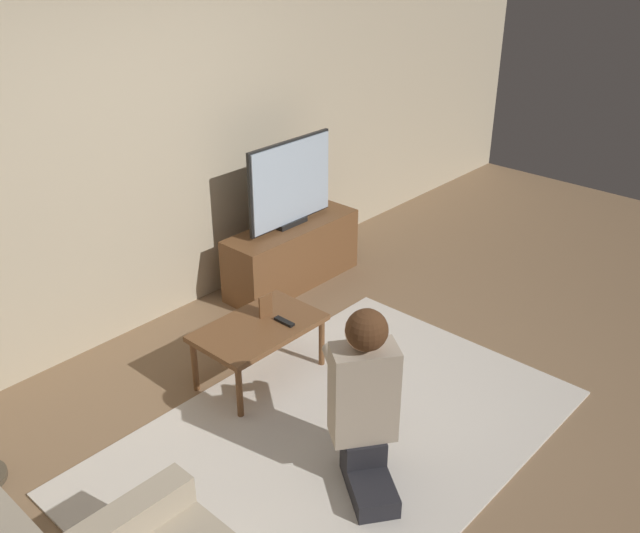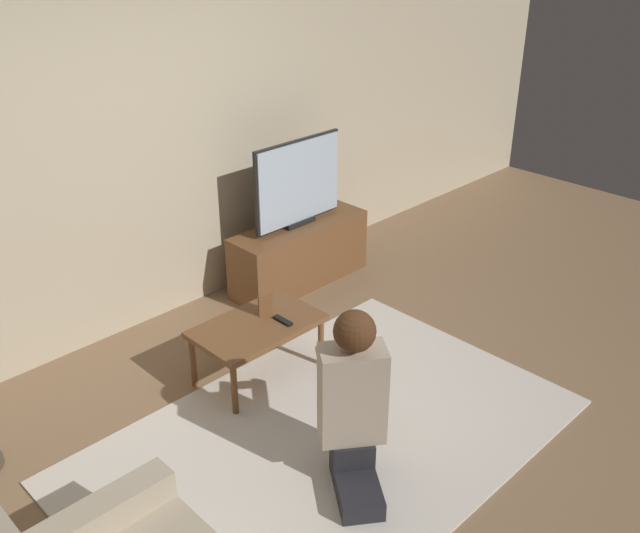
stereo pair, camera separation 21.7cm
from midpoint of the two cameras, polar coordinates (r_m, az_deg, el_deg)
ground_plane at (r=4.26m, az=2.09°, el=-13.78°), size 10.00×10.00×0.00m
wall_back at (r=4.98m, az=-14.21°, el=8.84°), size 10.00×0.06×2.60m
rug at (r=4.26m, az=2.09°, el=-13.70°), size 2.84×1.83×0.02m
tv_stand at (r=5.76m, az=-0.57°, el=1.00°), size 1.20×0.38×0.52m
tv at (r=5.52m, az=-0.63°, el=6.70°), size 0.85×0.08×0.69m
coffee_table at (r=4.58m, az=-3.68°, el=-5.08°), size 0.81×0.50×0.40m
person_kneeling at (r=3.72m, az=4.34°, el=-10.28°), size 0.66×0.78×1.02m
picture_frame at (r=4.62m, az=-3.08°, el=-3.02°), size 0.11×0.01×0.15m
remote at (r=4.56m, az=-1.63°, el=-4.36°), size 0.04×0.15×0.02m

